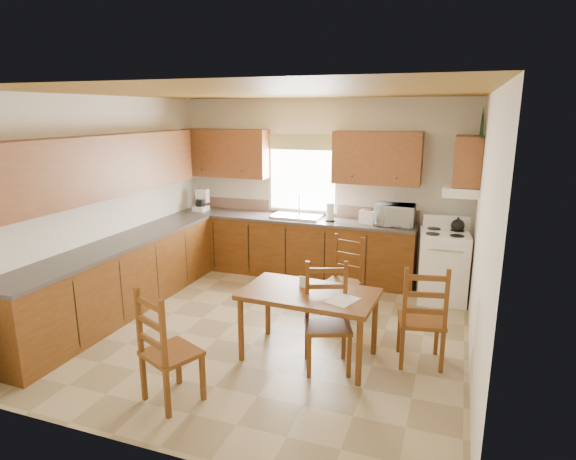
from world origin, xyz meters
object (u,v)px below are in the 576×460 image
(chair_far_left, at_px, (342,278))
(chair_far_right, at_px, (328,319))
(microwave, at_px, (395,215))
(dining_table, at_px, (309,325))
(chair_near_left, at_px, (171,346))
(stove, at_px, (442,267))
(chair_near_right, at_px, (422,314))

(chair_far_left, relative_size, chair_far_right, 0.95)
(microwave, distance_m, dining_table, 2.58)
(microwave, xyz_separation_m, chair_far_left, (-0.44, -1.30, -0.57))
(dining_table, relative_size, chair_near_left, 1.29)
(microwave, height_order, chair_near_left, microwave)
(stove, height_order, chair_far_left, chair_far_left)
(stove, height_order, chair_near_left, chair_near_left)
(microwave, height_order, dining_table, microwave)
(chair_near_left, xyz_separation_m, chair_far_left, (0.98, 2.26, -0.03))
(microwave, xyz_separation_m, chair_near_right, (0.58, -2.14, -0.54))
(chair_far_right, bearing_deg, chair_near_left, -160.28)
(microwave, relative_size, chair_far_right, 0.48)
(dining_table, bearing_deg, chair_far_left, 88.64)
(chair_near_left, relative_size, chair_near_right, 0.99)
(stove, height_order, chair_near_right, chair_near_right)
(chair_far_left, bearing_deg, stove, 54.55)
(chair_far_left, distance_m, chair_far_right, 1.28)
(microwave, height_order, chair_far_right, microwave)
(stove, xyz_separation_m, chair_near_right, (-0.12, -1.84, 0.07))
(chair_near_left, xyz_separation_m, chair_far_right, (1.14, 0.99, 0.00))
(dining_table, relative_size, chair_near_right, 1.28)
(dining_table, bearing_deg, chair_near_left, -125.61)
(chair_near_right, bearing_deg, microwave, -86.12)
(stove, distance_m, chair_far_left, 1.53)
(dining_table, height_order, chair_far_left, chair_far_left)
(chair_far_left, bearing_deg, chair_near_right, -25.97)
(microwave, height_order, chair_near_right, microwave)
(chair_near_right, xyz_separation_m, chair_far_left, (-1.02, 0.83, -0.03))
(chair_near_left, bearing_deg, chair_far_right, -114.91)
(dining_table, xyz_separation_m, chair_near_left, (-0.90, -1.14, 0.16))
(stove, distance_m, chair_near_right, 1.85)
(dining_table, distance_m, chair_near_left, 1.46)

